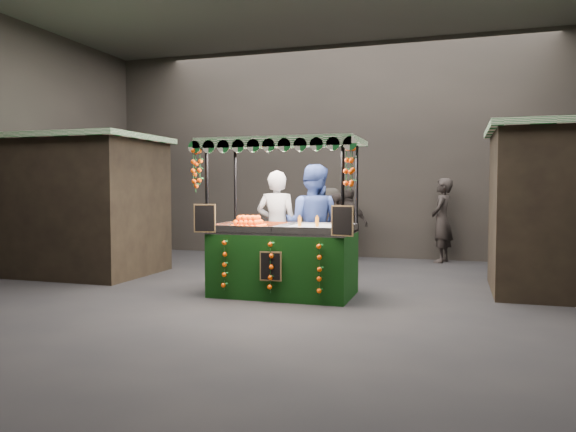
% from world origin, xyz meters
% --- Properties ---
extents(ground, '(12.00, 12.00, 0.00)m').
position_xyz_m(ground, '(0.00, 0.00, 0.00)').
color(ground, black).
rests_on(ground, ground).
extents(market_hall, '(12.10, 10.10, 5.05)m').
position_xyz_m(market_hall, '(0.00, 0.00, 3.38)').
color(market_hall, black).
rests_on(market_hall, ground).
extents(neighbour_stall_left, '(3.00, 2.20, 2.60)m').
position_xyz_m(neighbour_stall_left, '(-4.40, 1.00, 1.31)').
color(neighbour_stall_left, black).
rests_on(neighbour_stall_left, ground).
extents(juice_stall, '(2.43, 1.43, 2.35)m').
position_xyz_m(juice_stall, '(-0.03, 0.10, 0.73)').
color(juice_stall, black).
rests_on(juice_stall, ground).
extents(vendor_grey, '(0.73, 0.51, 1.92)m').
position_xyz_m(vendor_grey, '(-0.44, 1.03, 0.96)').
color(vendor_grey, gray).
rests_on(vendor_grey, ground).
extents(vendor_blue, '(1.00, 0.79, 2.02)m').
position_xyz_m(vendor_blue, '(0.18, 1.05, 1.01)').
color(vendor_blue, navy).
rests_on(vendor_blue, ground).
extents(shopper_0, '(0.73, 0.50, 1.93)m').
position_xyz_m(shopper_0, '(-4.18, 2.69, 0.97)').
color(shopper_0, black).
rests_on(shopper_0, ground).
extents(shopper_1, '(0.89, 0.78, 1.52)m').
position_xyz_m(shopper_1, '(0.23, 2.66, 0.76)').
color(shopper_1, '#2B2523').
rests_on(shopper_1, ground).
extents(shopper_2, '(1.03, 0.71, 1.62)m').
position_xyz_m(shopper_2, '(0.15, 4.37, 0.81)').
color(shopper_2, '#282220').
rests_on(shopper_2, ground).
extents(shopper_3, '(1.21, 1.03, 1.63)m').
position_xyz_m(shopper_3, '(-0.28, 4.40, 0.81)').
color(shopper_3, '#292622').
rests_on(shopper_3, ground).
extents(shopper_4, '(0.82, 0.55, 1.65)m').
position_xyz_m(shopper_4, '(-3.77, 2.53, 0.82)').
color(shopper_4, '#282420').
rests_on(shopper_4, ground).
extents(shopper_6, '(0.58, 0.75, 1.84)m').
position_xyz_m(shopper_6, '(2.16, 4.60, 0.92)').
color(shopper_6, black).
rests_on(shopper_6, ground).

